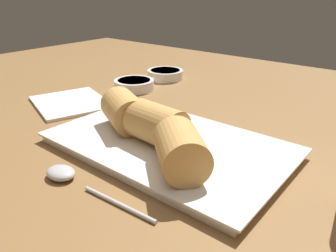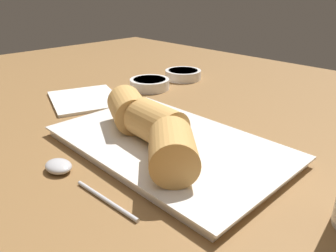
{
  "view_description": "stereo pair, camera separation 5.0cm",
  "coord_description": "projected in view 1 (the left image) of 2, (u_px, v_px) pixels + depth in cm",
  "views": [
    {
      "loc": [
        27.92,
        -30.92,
        24.57
      ],
      "look_at": [
        0.75,
        2.53,
        5.8
      ],
      "focal_mm": 35.0,
      "sensor_mm": 36.0,
      "label": 1
    },
    {
      "loc": [
        31.62,
        -27.54,
        24.57
      ],
      "look_at": [
        0.75,
        2.53,
        5.8
      ],
      "focal_mm": 35.0,
      "sensor_mm": 36.0,
      "label": 2
    }
  ],
  "objects": [
    {
      "name": "dipping_bowl_far",
      "position": [
        165.0,
        74.0,
        0.84
      ],
      "size": [
        9.17,
        9.17,
        2.31
      ],
      "color": "white",
      "rests_on": "table_surface"
    },
    {
      "name": "roll_front_left",
      "position": [
        124.0,
        110.0,
        0.51
      ],
      "size": [
        9.77,
        8.76,
        5.75
      ],
      "color": "#DBA356",
      "rests_on": "serving_plate"
    },
    {
      "name": "table_surface",
      "position": [
        153.0,
        160.0,
        0.48
      ],
      "size": [
        180.0,
        140.0,
        2.0
      ],
      "color": "olive",
      "rests_on": "ground"
    },
    {
      "name": "serving_plate",
      "position": [
        168.0,
        145.0,
        0.48
      ],
      "size": [
        34.61,
        21.37,
        1.5
      ],
      "color": "white",
      "rests_on": "table_surface"
    },
    {
      "name": "roll_front_right",
      "position": [
        180.0,
        148.0,
        0.39
      ],
      "size": [
        9.83,
        9.62,
        5.75
      ],
      "color": "#DBA356",
      "rests_on": "serving_plate"
    },
    {
      "name": "spoon",
      "position": [
        67.0,
        176.0,
        0.41
      ],
      "size": [
        17.27,
        3.37,
        1.41
      ],
      "color": "silver",
      "rests_on": "table_surface"
    },
    {
      "name": "roll_back_left",
      "position": [
        155.0,
        124.0,
        0.46
      ],
      "size": [
        9.25,
        6.38,
        5.75
      ],
      "color": "#DBA356",
      "rests_on": "serving_plate"
    },
    {
      "name": "napkin",
      "position": [
        71.0,
        103.0,
        0.67
      ],
      "size": [
        19.04,
        17.58,
        0.6
      ],
      "color": "white",
      "rests_on": "table_surface"
    },
    {
      "name": "dipping_bowl_near",
      "position": [
        134.0,
        84.0,
        0.75
      ],
      "size": [
        9.17,
        9.17,
        2.31
      ],
      "color": "white",
      "rests_on": "table_surface"
    }
  ]
}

